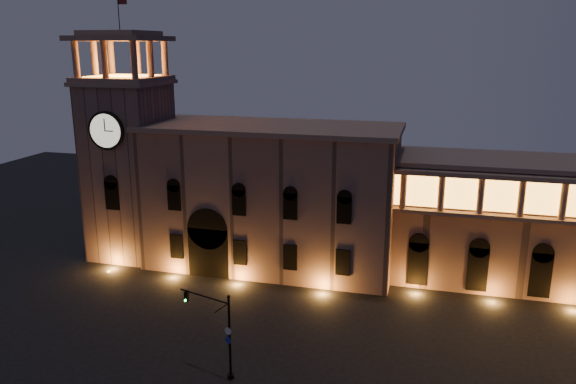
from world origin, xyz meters
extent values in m
plane|color=black|center=(0.00, 0.00, 0.00)|extent=(160.00, 160.00, 0.00)
cube|color=#7D5C52|center=(-2.00, 22.00, 8.50)|extent=(30.00, 12.00, 17.00)
cube|color=#8C6F60|center=(-2.00, 22.00, 17.30)|extent=(30.80, 12.80, 0.60)
cube|color=black|center=(-8.00, 16.60, 3.00)|extent=(5.00, 1.40, 6.00)
cylinder|color=black|center=(-8.00, 16.60, 6.00)|extent=(5.00, 1.40, 5.00)
cube|color=#FF9F32|center=(-8.00, 16.40, 2.80)|extent=(4.20, 0.20, 5.00)
cube|color=#7D5C52|center=(-20.50, 21.00, 11.00)|extent=(9.00, 9.00, 22.00)
cube|color=#8C6F60|center=(-20.50, 21.00, 22.25)|extent=(9.80, 9.80, 0.50)
cylinder|color=black|center=(-20.50, 16.32, 17.00)|extent=(4.60, 0.35, 4.60)
cylinder|color=beige|center=(-20.50, 16.18, 17.00)|extent=(4.00, 0.12, 4.00)
cube|color=#8C6F60|center=(-20.50, 21.00, 22.75)|extent=(9.40, 9.40, 0.50)
cube|color=#FF9F32|center=(-20.50, 21.00, 23.05)|extent=(6.80, 6.80, 0.15)
cylinder|color=#8C6F60|center=(-24.30, 17.20, 25.10)|extent=(0.76, 0.76, 4.20)
cylinder|color=#8C6F60|center=(-20.50, 17.20, 25.10)|extent=(0.76, 0.76, 4.20)
cylinder|color=#8C6F60|center=(-16.70, 17.20, 25.10)|extent=(0.76, 0.76, 4.20)
cylinder|color=#8C6F60|center=(-24.30, 24.80, 25.10)|extent=(0.76, 0.76, 4.20)
cylinder|color=#8C6F60|center=(-20.50, 24.80, 25.10)|extent=(0.76, 0.76, 4.20)
cylinder|color=#8C6F60|center=(-16.70, 24.80, 25.10)|extent=(0.76, 0.76, 4.20)
cylinder|color=#8C6F60|center=(-24.30, 21.00, 25.10)|extent=(0.76, 0.76, 4.20)
cylinder|color=#8C6F60|center=(-16.70, 21.00, 25.10)|extent=(0.76, 0.76, 4.20)
cube|color=#8C6F60|center=(-20.50, 21.00, 27.50)|extent=(9.80, 9.80, 0.60)
cube|color=#8C6F60|center=(-20.50, 21.00, 28.10)|extent=(7.50, 7.50, 0.60)
cylinder|color=black|center=(-20.50, 21.00, 30.40)|extent=(0.10, 0.10, 4.00)
plane|color=#5B1A1A|center=(-19.90, 21.00, 31.80)|extent=(1.20, 0.00, 1.20)
cube|color=brown|center=(32.00, 24.00, 7.00)|extent=(40.00, 10.00, 14.00)
cylinder|color=#8C6F60|center=(14.00, 18.50, 11.50)|extent=(0.70, 0.70, 4.00)
cylinder|color=#8C6F60|center=(18.00, 18.50, 11.50)|extent=(0.70, 0.70, 4.00)
cylinder|color=#8C6F60|center=(22.00, 18.50, 11.50)|extent=(0.70, 0.70, 4.00)
cylinder|color=#8C6F60|center=(26.00, 18.50, 11.50)|extent=(0.70, 0.70, 4.00)
cylinder|color=#8C6F60|center=(30.00, 18.50, 11.50)|extent=(0.70, 0.70, 4.00)
cylinder|color=black|center=(1.83, -3.02, 3.61)|extent=(0.21, 0.21, 7.22)
cylinder|color=black|center=(1.83, -3.02, 0.15)|extent=(0.58, 0.58, 0.31)
sphere|color=black|center=(1.83, -3.02, 7.33)|extent=(0.29, 0.29, 0.29)
cylinder|color=black|center=(-0.63, -2.24, 6.71)|extent=(4.96, 1.68, 0.12)
cube|color=black|center=(-2.49, -1.65, 6.19)|extent=(0.38, 0.37, 0.88)
cylinder|color=#0CE53F|center=(-2.54, -1.81, 5.90)|extent=(0.20, 0.13, 0.19)
cylinder|color=silver|center=(1.74, -3.14, 4.33)|extent=(0.60, 0.23, 0.62)
cylinder|color=navy|center=(1.74, -3.14, 3.51)|extent=(0.60, 0.23, 0.62)
camera|label=1|loc=(16.92, -41.56, 26.82)|focal=35.00mm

